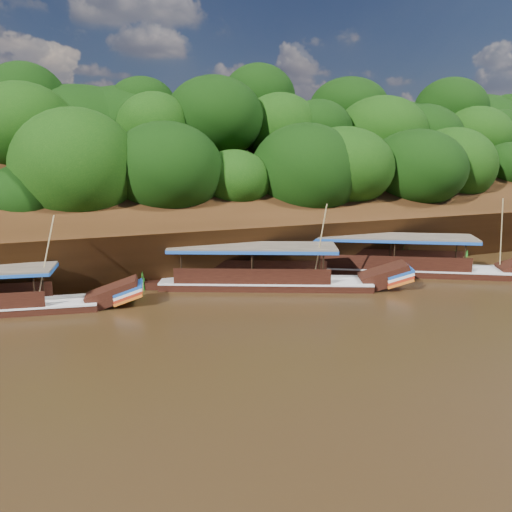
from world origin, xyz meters
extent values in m
plane|color=black|center=(0.00, 0.00, 0.00)|extent=(160.00, 160.00, 0.00)
cube|color=black|center=(0.00, 16.00, 3.50)|extent=(120.00, 16.12, 13.64)
cube|color=black|center=(0.00, 26.00, 0.00)|extent=(120.00, 24.00, 12.00)
ellipsoid|color=#183D0A|center=(-6.00, 15.00, 3.50)|extent=(18.00, 8.00, 6.40)
ellipsoid|color=#183D0A|center=(0.00, 23.00, 9.20)|extent=(24.00, 11.00, 8.40)
ellipsoid|color=#183D0A|center=(24.00, 14.50, 3.40)|extent=(18.00, 8.00, 6.00)
ellipsoid|color=#183D0A|center=(34.00, 22.00, 8.80)|extent=(22.00, 10.00, 8.00)
cube|color=black|center=(11.70, 6.81, 0.00)|extent=(13.64, 8.91, 1.00)
cube|color=silver|center=(11.70, 6.81, 0.48)|extent=(13.67, 8.97, 0.11)
cube|color=brown|center=(10.92, 7.23, 2.67)|extent=(11.11, 7.76, 0.13)
cube|color=#1A4DA9|center=(10.92, 7.23, 2.54)|extent=(11.11, 7.76, 0.20)
cylinder|color=tan|center=(16.79, 3.41, 3.12)|extent=(1.69, 1.23, 4.91)
cube|color=black|center=(1.20, 7.06, 0.00)|extent=(13.29, 7.40, 1.00)
cube|color=silver|center=(1.20, 7.06, 0.48)|extent=(13.32, 7.47, 0.11)
cube|color=black|center=(8.15, 4.17, 0.78)|extent=(3.64, 2.92, 1.88)
cube|color=#1A4DA9|center=(8.93, 3.85, 1.11)|extent=(2.25, 2.40, 0.69)
cube|color=#AD2913|center=(8.93, 3.85, 0.74)|extent=(2.25, 2.40, 0.69)
cube|color=brown|center=(0.43, 7.39, 2.69)|extent=(10.76, 6.63, 0.13)
cube|color=#1A4DA9|center=(0.43, 7.39, 2.55)|extent=(10.76, 6.63, 0.20)
cylinder|color=tan|center=(4.04, 5.16, 3.08)|extent=(0.21, 1.71, 4.94)
cube|color=black|center=(-8.25, 6.69, 0.70)|extent=(3.31, 2.13, 1.76)
cube|color=#1A4DA9|center=(-7.44, 6.55, 0.99)|extent=(1.87, 1.95, 0.66)
cube|color=#AD2913|center=(-7.44, 6.55, 0.66)|extent=(1.87, 1.95, 0.66)
cylinder|color=tan|center=(-11.64, 7.06, 2.89)|extent=(1.30, 0.25, 4.75)
cone|color=#1F6F1B|center=(-12.29, 10.07, 0.97)|extent=(1.50, 1.50, 1.95)
cone|color=#1F6F1B|center=(-6.61, 9.57, 0.72)|extent=(1.50, 1.50, 1.44)
cone|color=#1F6F1B|center=(0.13, 9.78, 0.97)|extent=(1.50, 1.50, 1.94)
cone|color=#1F6F1B|center=(8.17, 9.93, 0.88)|extent=(1.50, 1.50, 1.75)
cone|color=#1F6F1B|center=(13.73, 9.41, 0.88)|extent=(1.50, 1.50, 1.77)
cone|color=#1F6F1B|center=(19.51, 9.98, 0.86)|extent=(1.50, 1.50, 1.72)
camera|label=1|loc=(-10.38, -21.51, 8.84)|focal=35.00mm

